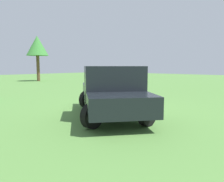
% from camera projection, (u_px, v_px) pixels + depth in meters
% --- Properties ---
extents(ground_plane, '(80.00, 80.00, 0.00)m').
position_uv_depth(ground_plane, '(116.00, 110.00, 8.85)').
color(ground_plane, '#54843D').
extents(pickup_truck, '(4.58, 4.96, 1.79)m').
position_uv_depth(pickup_truck, '(113.00, 91.00, 7.67)').
color(pickup_truck, black).
rests_on(pickup_truck, ground_plane).
extents(tree_back_right, '(2.54, 2.54, 5.32)m').
position_uv_depth(tree_back_right, '(37.00, 46.00, 25.34)').
color(tree_back_right, brown).
rests_on(tree_back_right, ground_plane).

